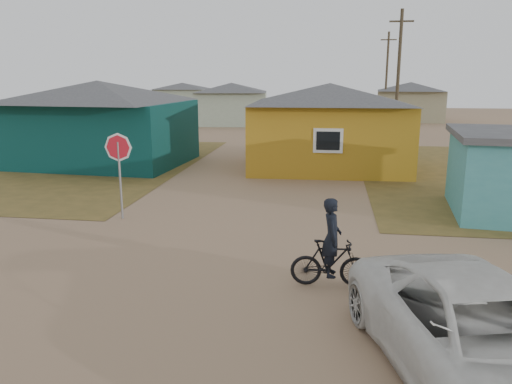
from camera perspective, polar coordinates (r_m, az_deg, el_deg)
ground at (r=10.66m, az=-6.20°, el=-10.39°), size 120.00×120.00×0.00m
house_teal at (r=25.55m, az=-17.43°, el=7.70°), size 8.93×7.08×4.00m
house_yellow at (r=23.55m, az=8.31°, el=7.61°), size 7.72×6.76×3.90m
house_pale_west at (r=44.33m, az=-2.81°, el=10.12°), size 7.04×6.15×3.60m
house_beige_east at (r=50.06m, az=17.18°, el=9.92°), size 6.95×6.05×3.60m
house_pale_north at (r=57.90m, az=-8.40°, el=10.63°), size 6.28×5.81×3.40m
utility_pole_near at (r=31.69m, az=15.93°, el=12.54°), size 1.40×0.20×8.00m
utility_pole_far at (r=47.70m, az=14.69°, el=12.68°), size 1.40×0.20×8.00m
stop_sign at (r=15.33m, az=-15.42°, el=3.93°), size 0.79×0.39×2.60m
cyclist at (r=10.38m, az=8.58°, el=-7.08°), size 1.68×0.62×1.87m
vehicle at (r=7.76m, az=24.79°, el=-15.00°), size 3.77×5.83×1.49m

